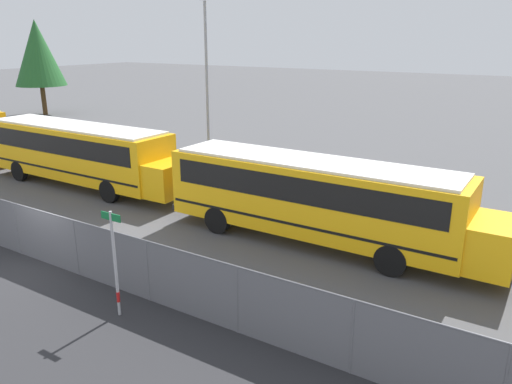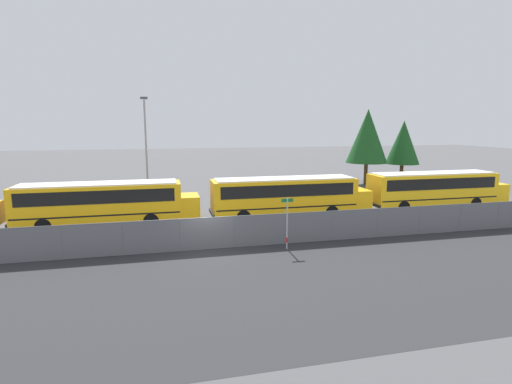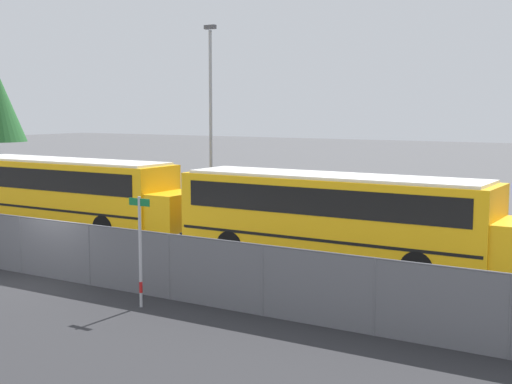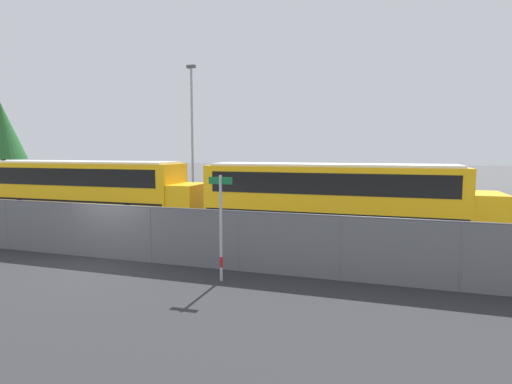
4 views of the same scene
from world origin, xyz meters
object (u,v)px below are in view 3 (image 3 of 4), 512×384
at_px(light_pole, 211,114).
at_px(school_bus_1, 69,188).
at_px(school_bus_2, 340,212).
at_px(street_sign, 140,249).

bearing_deg(light_pole, school_bus_1, -111.64).
relative_size(school_bus_2, street_sign, 4.11).
bearing_deg(light_pole, street_sign, -61.17).
bearing_deg(school_bus_2, light_pole, 145.16).
xyz_separation_m(school_bus_1, school_bus_2, (13.27, -0.39, 0.00)).
relative_size(school_bus_1, light_pole, 1.32).
bearing_deg(school_bus_2, school_bus_1, 178.32).
xyz_separation_m(street_sign, light_pole, (-8.11, 14.73, 3.50)).
distance_m(school_bus_1, light_pole, 8.13).
height_order(street_sign, light_pole, light_pole).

